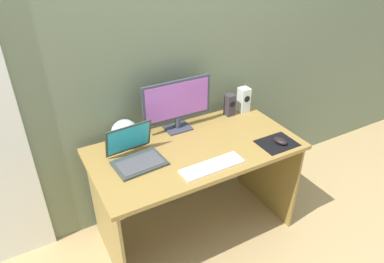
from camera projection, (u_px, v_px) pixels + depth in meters
ground_plane at (195, 229)px, 2.66m from camera, size 8.00×8.00×0.00m
wall_back at (164, 54)px, 2.34m from camera, size 6.00×0.04×2.50m
desk at (195, 167)px, 2.36m from camera, size 1.37×0.71×0.75m
monitor at (177, 103)px, 2.38m from camera, size 0.50×0.14×0.37m
speaker_right at (244, 100)px, 2.67m from camera, size 0.08×0.08×0.19m
speaker_near_monitor at (230, 105)px, 2.62m from camera, size 0.07×0.07×0.17m
laptop at (136, 155)px, 2.12m from camera, size 0.32×0.29×0.22m
fishbowl at (125, 133)px, 2.26m from camera, size 0.18×0.18×0.18m
keyboard_external at (212, 166)px, 2.09m from camera, size 0.40×0.13×0.01m
mousepad at (277, 143)px, 2.32m from camera, size 0.25×0.20×0.00m
mouse at (280, 141)px, 2.30m from camera, size 0.08×0.11×0.04m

